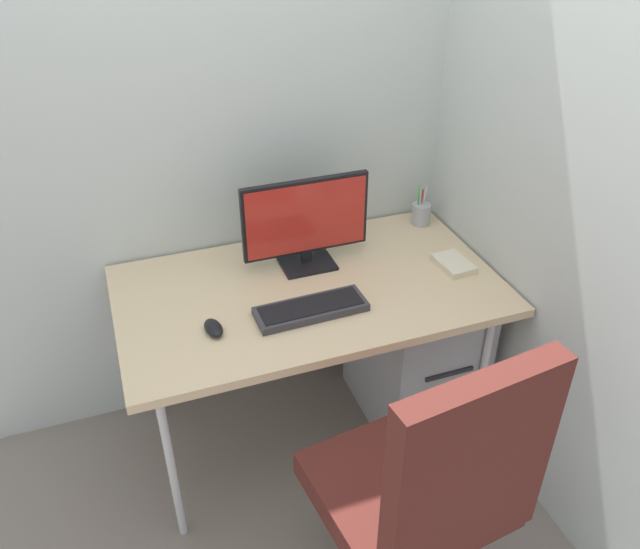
% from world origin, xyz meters
% --- Properties ---
extents(ground_plane, '(8.00, 8.00, 0.00)m').
position_xyz_m(ground_plane, '(0.00, 0.00, 0.00)').
color(ground_plane, slate).
extents(wall_back, '(2.70, 0.04, 2.80)m').
position_xyz_m(wall_back, '(0.00, 0.43, 1.40)').
color(wall_back, '#B7C1BC').
rests_on(wall_back, ground_plane).
extents(wall_side_right, '(0.04, 2.11, 2.80)m').
position_xyz_m(wall_side_right, '(0.72, -0.19, 1.40)').
color(wall_side_right, '#B7C1BC').
rests_on(wall_side_right, ground_plane).
extents(desk, '(1.38, 0.79, 0.75)m').
position_xyz_m(desk, '(0.00, 0.00, 0.71)').
color(desk, '#D1B78C').
rests_on(desk, ground_plane).
extents(office_chair, '(0.58, 0.57, 1.11)m').
position_xyz_m(office_chair, '(0.06, -0.84, 0.60)').
color(office_chair, black).
rests_on(office_chair, ground_plane).
extents(filing_cabinet, '(0.40, 0.56, 0.62)m').
position_xyz_m(filing_cabinet, '(0.45, -0.01, 0.31)').
color(filing_cabinet, '#9EA0A5').
rests_on(filing_cabinet, ground_plane).
extents(monitor, '(0.48, 0.16, 0.35)m').
position_xyz_m(monitor, '(0.04, 0.15, 0.93)').
color(monitor, black).
rests_on(monitor, desk).
extents(keyboard, '(0.39, 0.14, 0.03)m').
position_xyz_m(keyboard, '(-0.05, -0.15, 0.76)').
color(keyboard, '#333338').
rests_on(keyboard, desk).
extents(mouse, '(0.07, 0.11, 0.03)m').
position_xyz_m(mouse, '(-0.38, -0.14, 0.76)').
color(mouse, black).
rests_on(mouse, desk).
extents(pen_holder, '(0.08, 0.08, 0.18)m').
position_xyz_m(pen_holder, '(0.60, 0.29, 0.80)').
color(pen_holder, '#9EA0A5').
rests_on(pen_holder, desk).
extents(notebook, '(0.12, 0.17, 0.03)m').
position_xyz_m(notebook, '(0.56, -0.06, 0.76)').
color(notebook, beige).
rests_on(notebook, desk).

